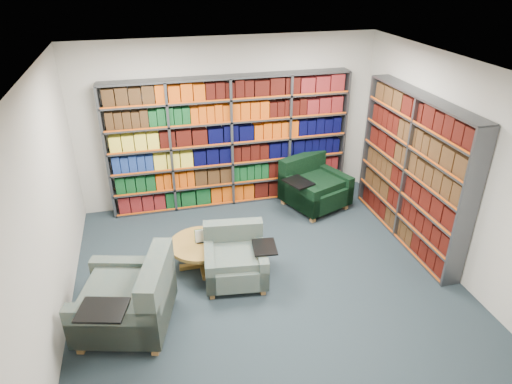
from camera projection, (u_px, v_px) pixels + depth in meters
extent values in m
cube|color=black|center=(267.00, 282.00, 6.12)|extent=(5.00, 5.00, 0.01)
cube|color=white|center=(270.00, 70.00, 4.82)|extent=(5.00, 5.00, 0.01)
cube|color=beige|center=(228.00, 123.00, 7.62)|extent=(5.00, 0.01, 2.80)
cube|color=beige|center=(360.00, 340.00, 3.31)|extent=(5.00, 0.01, 2.80)
cube|color=beige|center=(45.00, 214.00, 4.93)|extent=(0.01, 5.00, 2.80)
cube|color=beige|center=(451.00, 168.00, 6.01)|extent=(0.01, 5.00, 2.80)
cube|color=#47494F|center=(231.00, 143.00, 7.62)|extent=(4.00, 0.28, 2.20)
cube|color=silver|center=(229.00, 140.00, 7.73)|extent=(4.00, 0.02, 2.20)
cube|color=#D84C0A|center=(232.00, 146.00, 7.51)|extent=(4.00, 0.01, 2.20)
cube|color=#591314|center=(232.00, 192.00, 8.04)|extent=(3.88, 0.21, 0.29)
cube|color=#093615|center=(232.00, 173.00, 7.88)|extent=(3.88, 0.21, 0.29)
cube|color=navy|center=(231.00, 153.00, 7.71)|extent=(3.88, 0.21, 0.29)
cube|color=yellow|center=(230.00, 133.00, 7.54)|extent=(3.88, 0.21, 0.29)
cube|color=#331F0E|center=(230.00, 111.00, 7.37)|extent=(3.88, 0.21, 0.29)
cube|color=#331F0E|center=(229.00, 89.00, 7.20)|extent=(3.88, 0.21, 0.29)
cube|color=#47494F|center=(412.00, 171.00, 6.63)|extent=(0.28, 2.50, 2.20)
cube|color=silver|center=(420.00, 170.00, 6.65)|extent=(0.02, 2.50, 2.20)
cube|color=#D84C0A|center=(404.00, 172.00, 6.60)|extent=(0.02, 2.50, 2.20)
cube|color=black|center=(403.00, 225.00, 7.05)|extent=(0.21, 2.38, 0.29)
cube|color=#331F0E|center=(406.00, 204.00, 6.88)|extent=(0.21, 2.38, 0.29)
cube|color=#331F0E|center=(410.00, 183.00, 6.71)|extent=(0.21, 2.38, 0.29)
cube|color=black|center=(414.00, 160.00, 6.54)|extent=(0.21, 2.38, 0.29)
cube|color=black|center=(418.00, 136.00, 6.37)|extent=(0.21, 2.38, 0.29)
cube|color=#331F0E|center=(422.00, 110.00, 6.21)|extent=(0.21, 2.38, 0.29)
cube|color=#012134|center=(235.00, 266.00, 6.04)|extent=(0.89, 0.89, 0.28)
cube|color=#012134|center=(233.00, 242.00, 6.23)|extent=(0.81, 0.27, 0.64)
cube|color=#012134|center=(210.00, 263.00, 5.97)|extent=(0.22, 0.81, 0.42)
cube|color=#012134|center=(261.00, 260.00, 6.04)|extent=(0.22, 0.81, 0.42)
cube|color=black|center=(264.00, 247.00, 5.90)|extent=(0.35, 0.42, 0.02)
cube|color=olive|center=(212.00, 295.00, 5.80)|extent=(0.07, 0.07, 0.09)
cube|color=olive|center=(263.00, 291.00, 5.87)|extent=(0.07, 0.07, 0.09)
cube|color=olive|center=(210.00, 264.00, 6.38)|extent=(0.07, 0.07, 0.09)
cube|color=olive|center=(257.00, 261.00, 6.45)|extent=(0.07, 0.07, 0.09)
cube|color=black|center=(315.00, 193.00, 7.83)|extent=(1.19, 1.19, 0.33)
cube|color=black|center=(302.00, 175.00, 7.99)|extent=(0.93, 0.53, 0.73)
cube|color=black|center=(298.00, 194.00, 7.59)|extent=(0.47, 0.90, 0.49)
cube|color=black|center=(332.00, 182.00, 7.99)|extent=(0.47, 0.90, 0.49)
cube|color=black|center=(298.00, 182.00, 7.41)|extent=(0.49, 0.54, 0.03)
cube|color=olive|center=(313.00, 219.00, 7.46)|extent=(0.09, 0.09, 0.10)
cube|color=olive|center=(345.00, 206.00, 7.85)|extent=(0.09, 0.09, 0.10)
cube|color=olive|center=(284.00, 201.00, 8.00)|extent=(0.09, 0.09, 0.10)
cube|color=olive|center=(316.00, 190.00, 8.40)|extent=(0.09, 0.09, 0.10)
cube|color=#012134|center=(126.00, 307.00, 5.25)|extent=(1.23, 1.23, 0.36)
cube|color=#012134|center=(157.00, 292.00, 5.14)|extent=(0.48, 1.02, 0.80)
cube|color=#012134|center=(134.00, 277.00, 5.58)|extent=(1.01, 0.42, 0.53)
cube|color=#012134|center=(113.00, 327.00, 4.83)|extent=(1.01, 0.42, 0.53)
cube|color=black|center=(102.00, 310.00, 4.65)|extent=(0.57, 0.49, 0.03)
cube|color=olive|center=(105.00, 298.00, 5.73)|extent=(0.10, 0.10, 0.11)
cube|color=olive|center=(81.00, 348.00, 5.00)|extent=(0.10, 0.10, 0.11)
cube|color=olive|center=(170.00, 299.00, 5.72)|extent=(0.10, 0.10, 0.11)
cube|color=olive|center=(155.00, 349.00, 4.98)|extent=(0.10, 0.10, 0.11)
cylinder|color=olive|center=(201.00, 244.00, 6.22)|extent=(0.86, 0.86, 0.05)
cylinder|color=olive|center=(202.00, 256.00, 6.31)|extent=(0.12, 0.12, 0.35)
cube|color=olive|center=(202.00, 265.00, 6.38)|extent=(0.62, 0.08, 0.06)
cube|color=olive|center=(202.00, 265.00, 6.38)|extent=(0.08, 0.62, 0.06)
cube|color=black|center=(201.00, 242.00, 6.21)|extent=(0.10, 0.05, 0.01)
cube|color=white|center=(200.00, 236.00, 6.16)|extent=(0.13, 0.01, 0.19)
cube|color=#145926|center=(200.00, 236.00, 6.17)|extent=(0.15, 0.00, 0.21)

